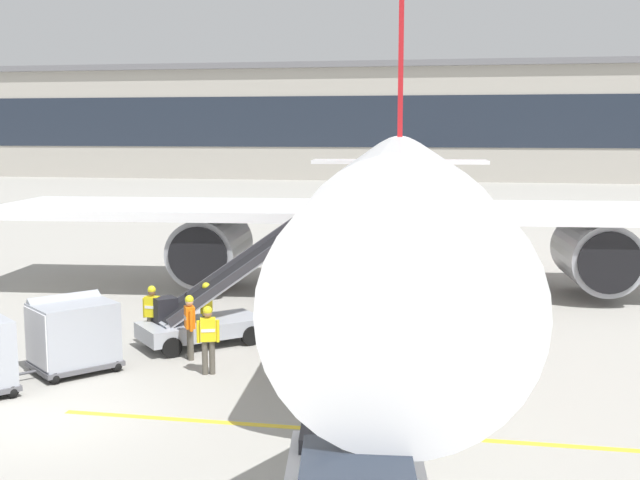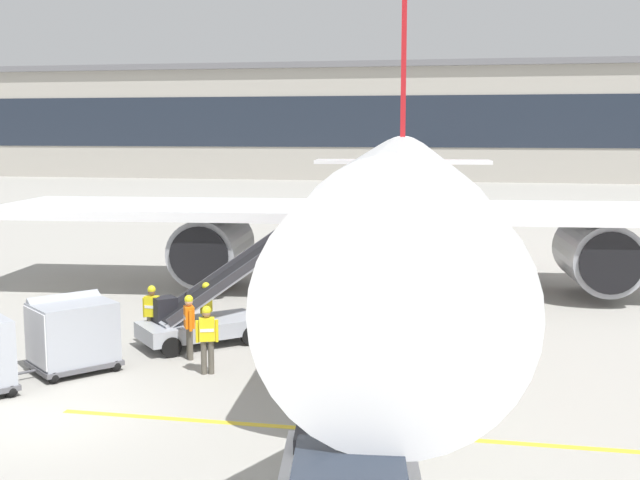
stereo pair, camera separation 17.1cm
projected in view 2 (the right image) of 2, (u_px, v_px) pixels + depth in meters
ground_plane at (52, 422)px, 16.89m from camera, size 600.00×600.00×0.00m
parked_airplane at (401, 197)px, 30.10m from camera, size 31.05×41.23×13.63m
belt_loader at (208, 312)px, 22.94m from camera, size 4.62×4.35×3.43m
baggage_cart_lead at (72, 332)px, 20.35m from camera, size 2.51×2.60×1.91m
ground_crew_by_loader at (206, 308)px, 23.14m from camera, size 0.25×0.57×1.74m
ground_crew_by_carts at (207, 335)px, 20.07m from camera, size 0.54×0.35×1.74m
ground_crew_marshaller at (152, 311)px, 22.68m from camera, size 0.57×0.27×1.74m
ground_crew_wingwalker at (189, 323)px, 21.38m from camera, size 0.39×0.51×1.74m
safety_cone_engine_keepout at (219, 279)px, 30.97m from camera, size 0.66×0.66×0.75m
safety_cone_wingtip at (204, 273)px, 32.40m from camera, size 0.65×0.65×0.74m
safety_cone_nose_mark at (193, 296)px, 28.13m from camera, size 0.53×0.53×0.61m
apron_guidance_line_lead_in at (403, 295)px, 29.85m from camera, size 0.20×110.00×0.01m
apron_guidance_line_stop_bar at (336, 430)px, 16.40m from camera, size 12.00×0.20×0.01m
terminal_building at (477, 122)px, 102.57m from camera, size 129.11×22.38×13.99m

